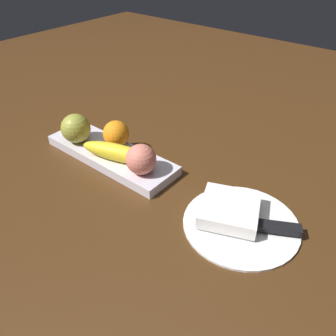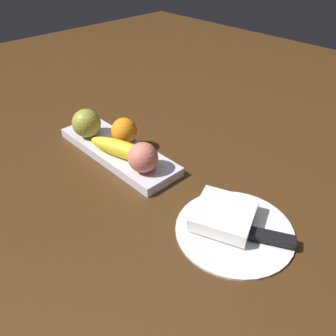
# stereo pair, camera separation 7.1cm
# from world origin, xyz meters

# --- Properties ---
(ground_plane) EXTENTS (2.40, 2.40, 0.00)m
(ground_plane) POSITION_xyz_m (0.00, 0.00, 0.00)
(ground_plane) COLOR #432811
(fruit_tray) EXTENTS (0.35, 0.11, 0.02)m
(fruit_tray) POSITION_xyz_m (0.03, 0.04, 0.01)
(fruit_tray) COLOR silver
(fruit_tray) RESTS_ON ground_plane
(apple) EXTENTS (0.07, 0.07, 0.07)m
(apple) POSITION_xyz_m (0.12, 0.06, 0.06)
(apple) COLOR #969B37
(apple) RESTS_ON fruit_tray
(banana) EXTENTS (0.19, 0.09, 0.04)m
(banana) POSITION_xyz_m (-0.02, 0.05, 0.04)
(banana) COLOR yellow
(banana) RESTS_ON fruit_tray
(orange_near_apple) EXTENTS (0.06, 0.06, 0.06)m
(orange_near_apple) POSITION_xyz_m (0.03, 0.01, 0.05)
(orange_near_apple) COLOR orange
(orange_near_apple) RESTS_ON fruit_tray
(peach) EXTENTS (0.07, 0.07, 0.07)m
(peach) POSITION_xyz_m (-0.09, 0.05, 0.06)
(peach) COLOR #DC7563
(peach) RESTS_ON fruit_tray
(dinner_plate) EXTENTS (0.22, 0.22, 0.01)m
(dinner_plate) POSITION_xyz_m (-0.33, 0.04, 0.00)
(dinner_plate) COLOR white
(dinner_plate) RESTS_ON ground_plane
(folded_napkin) EXTENTS (0.14, 0.14, 0.03)m
(folded_napkin) POSITION_xyz_m (-0.30, 0.04, 0.02)
(folded_napkin) COLOR white
(folded_napkin) RESTS_ON dinner_plate
(knife) EXTENTS (0.17, 0.11, 0.01)m
(knife) POSITION_xyz_m (-0.38, 0.02, 0.01)
(knife) COLOR silver
(knife) RESTS_ON dinner_plate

